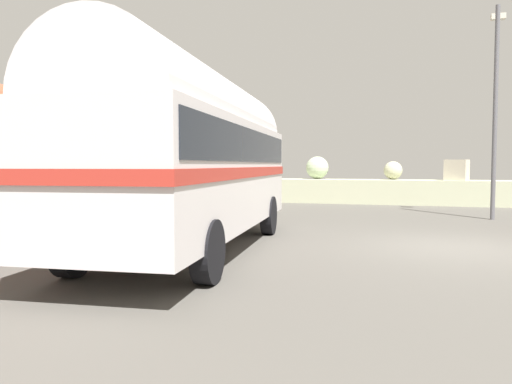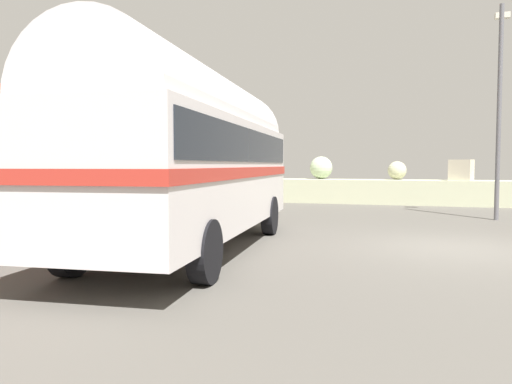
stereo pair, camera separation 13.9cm
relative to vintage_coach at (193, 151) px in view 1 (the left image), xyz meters
The scene contains 4 objects.
ground 5.83m from the vintage_coach, 19.71° to the left, with size 32.00×26.00×0.02m.
breakwater 14.65m from the vintage_coach, 69.36° to the left, with size 31.36×2.10×2.31m.
vintage_coach is the anchor object (origin of this frame).
lamp_post 10.74m from the vintage_coach, 49.13° to the left, with size 0.47×1.16×6.77m.
Camera 1 is at (-1.16, -10.91, 1.77)m, focal length 34.05 mm.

